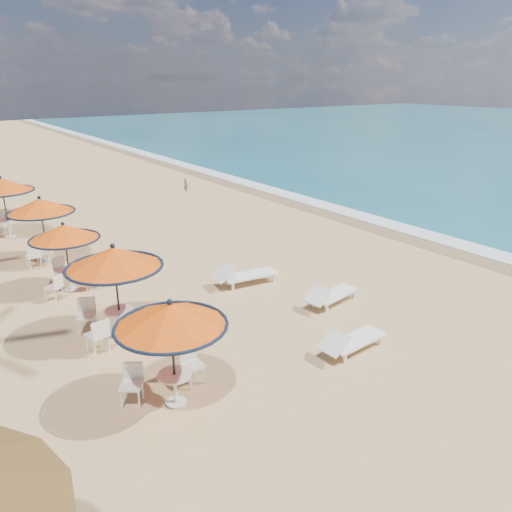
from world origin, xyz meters
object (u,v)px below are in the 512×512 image
(lounger_near, at_px, (351,341))
(lounger_mid, at_px, (331,295))
(station_3, at_px, (40,212))
(lounger_far, at_px, (244,274))
(station_4, at_px, (1,190))
(station_0, at_px, (170,324))
(station_1, at_px, (114,270))
(station_2, at_px, (65,241))

(lounger_near, bearing_deg, lounger_mid, 53.20)
(station_3, xyz_separation_m, lounger_near, (4.40, -10.95, -1.54))
(lounger_far, bearing_deg, station_4, 125.34)
(station_3, distance_m, lounger_near, 11.90)
(station_4, bearing_deg, lounger_mid, -63.25)
(station_3, xyz_separation_m, lounger_mid, (5.88, -8.67, -1.53))
(station_0, height_order, lounger_far, station_0)
(station_1, xyz_separation_m, lounger_far, (4.54, 0.97, -1.49))
(station_2, height_order, lounger_far, station_2)
(station_2, distance_m, lounger_far, 5.63)
(station_1, xyz_separation_m, station_2, (-0.15, 3.82, -0.22))
(lounger_near, bearing_deg, station_2, 115.66)
(station_2, bearing_deg, lounger_mid, -43.29)
(station_1, height_order, station_2, station_1)
(station_2, relative_size, station_3, 0.91)
(station_0, relative_size, lounger_near, 1.21)
(station_1, height_order, lounger_far, station_1)
(station_1, bearing_deg, station_2, 92.24)
(station_0, xyz_separation_m, lounger_mid, (5.87, 1.58, -1.47))
(station_1, height_order, station_3, station_1)
(lounger_mid, bearing_deg, lounger_near, -132.39)
(station_0, xyz_separation_m, station_4, (-0.56, 14.34, 0.19))
(station_0, distance_m, station_3, 10.25)
(station_2, height_order, lounger_mid, station_2)
(lounger_mid, bearing_deg, station_2, 127.33)
(station_0, bearing_deg, lounger_near, -9.13)
(station_2, xyz_separation_m, station_3, (0.04, 3.10, 0.23))
(station_2, bearing_deg, station_4, 94.10)
(station_0, relative_size, station_3, 0.97)
(lounger_near, height_order, lounger_mid, lounger_mid)
(station_0, relative_size, station_2, 1.06)
(station_1, distance_m, station_4, 11.03)
(lounger_mid, bearing_deg, station_0, -174.36)
(station_4, distance_m, lounger_far, 11.42)
(station_4, height_order, lounger_near, station_4)
(station_4, height_order, lounger_far, station_4)
(station_1, relative_size, station_3, 1.04)
(station_2, relative_size, lounger_mid, 1.11)
(station_1, height_order, lounger_near, station_1)
(station_2, bearing_deg, lounger_near, -60.55)
(lounger_mid, height_order, lounger_far, lounger_far)
(lounger_mid, bearing_deg, lounger_far, 104.91)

